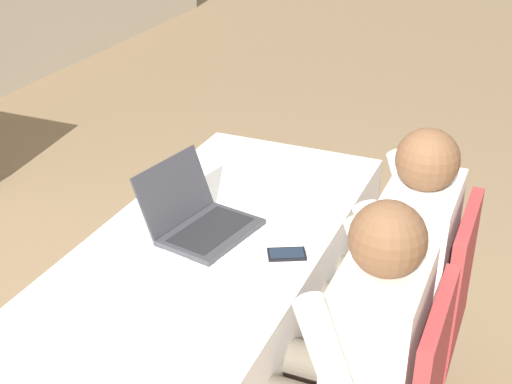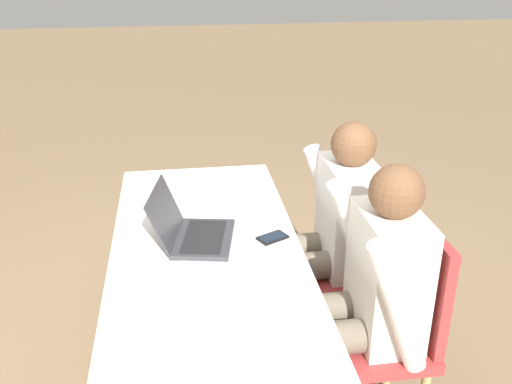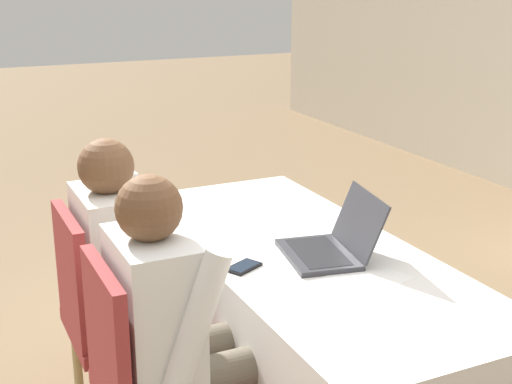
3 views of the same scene
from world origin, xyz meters
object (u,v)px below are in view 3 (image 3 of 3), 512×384
person_checkered_shirt (133,269)px  person_white_shirt (179,328)px  chair_near_left (109,313)px  cell_phone (244,267)px  chair_near_right (149,381)px  laptop (330,245)px

person_checkered_shirt → person_white_shirt: size_ratio=1.00×
person_white_shirt → chair_near_left: bearing=11.5°
chair_near_left → person_checkered_shirt: bearing=-90.0°
chair_near_left → person_checkered_shirt: (0.00, 0.10, 0.16)m
cell_phone → chair_near_right: chair_near_right is taller
laptop → chair_near_right: laptop is taller
laptop → chair_near_right: bearing=-67.4°
laptop → chair_near_left: bearing=-104.7°
person_checkered_shirt → cell_phone: bearing=-136.4°
laptop → chair_near_right: size_ratio=0.42×
person_white_shirt → chair_near_right: bearing=90.0°
laptop → person_checkered_shirt: 0.74m
chair_near_left → chair_near_right: size_ratio=1.00×
chair_near_left → person_white_shirt: size_ratio=0.78×
laptop → cell_phone: bearing=-84.7°
chair_near_left → person_white_shirt: person_white_shirt is taller
laptop → cell_phone: laptop is taller
person_checkered_shirt → chair_near_right: bearing=168.5°
chair_near_right → person_checkered_shirt: person_checkered_shirt is taller
cell_phone → person_checkered_shirt: bearing=-163.2°
cell_phone → chair_near_left: size_ratio=0.16×
cell_phone → chair_near_left: bearing=-154.9°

